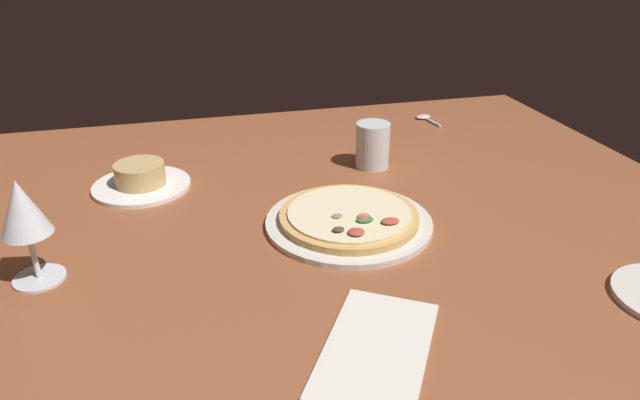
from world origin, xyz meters
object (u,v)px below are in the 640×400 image
at_px(pizza_main, 349,219).
at_px(paper_menu, 377,348).
at_px(spoon, 425,118).
at_px(water_glass, 373,147).
at_px(ramekin_on_saucer, 141,179).
at_px(wine_glass_far, 23,212).

distance_m(pizza_main, paper_menu, 0.31).
distance_m(pizza_main, spoon, 0.60).
bearing_deg(water_glass, ramekin_on_saucer, 178.78).
distance_m(wine_glass_far, water_glass, 0.66).
distance_m(ramekin_on_saucer, paper_menu, 0.62).
height_order(wine_glass_far, water_glass, wine_glass_far).
height_order(pizza_main, wine_glass_far, wine_glass_far).
height_order(ramekin_on_saucer, paper_menu, ramekin_on_saucer).
bearing_deg(ramekin_on_saucer, wine_glass_far, -115.45).
height_order(pizza_main, ramekin_on_saucer, ramekin_on_saucer).
bearing_deg(ramekin_on_saucer, pizza_main, -35.48).
bearing_deg(paper_menu, pizza_main, 111.29).
distance_m(pizza_main, wine_glass_far, 0.49).
distance_m(ramekin_on_saucer, water_glass, 0.46).
bearing_deg(spoon, paper_menu, -117.50).
height_order(water_glass, spoon, water_glass).
bearing_deg(spoon, ramekin_on_saucer, -160.55).
bearing_deg(pizza_main, water_glass, 62.50).
relative_size(water_glass, paper_menu, 0.44).
bearing_deg(spoon, water_glass, -132.36).
height_order(water_glass, paper_menu, water_glass).
relative_size(ramekin_on_saucer, spoon, 1.99).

